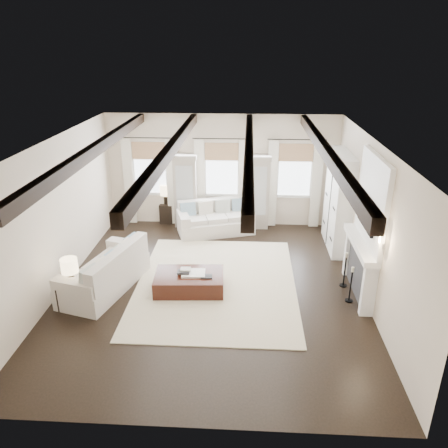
# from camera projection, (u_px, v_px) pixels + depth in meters

# --- Properties ---
(ground) EXTENTS (7.50, 7.50, 0.00)m
(ground) POSITION_uv_depth(u_px,v_px,m) (212.00, 288.00, 9.55)
(ground) COLOR black
(ground) RESTS_ON ground
(room_shell) EXTENTS (6.54, 7.54, 3.22)m
(room_shell) POSITION_uv_depth(u_px,v_px,m) (248.00, 194.00, 9.61)
(room_shell) COLOR beige
(room_shell) RESTS_ON ground
(area_rug) EXTENTS (3.49, 4.43, 0.02)m
(area_rug) POSITION_uv_depth(u_px,v_px,m) (216.00, 283.00, 9.74)
(area_rug) COLOR beige
(area_rug) RESTS_ON ground
(sofa_back) EXTENTS (2.25, 1.51, 0.89)m
(sofa_back) POSITION_uv_depth(u_px,v_px,m) (215.00, 220.00, 12.29)
(sofa_back) COLOR silver
(sofa_back) RESTS_ON ground
(sofa_left) EXTENTS (1.57, 2.42, 0.95)m
(sofa_left) POSITION_uv_depth(u_px,v_px,m) (107.00, 273.00, 9.40)
(sofa_left) COLOR silver
(sofa_left) RESTS_ON ground
(ottoman) EXTENTS (1.52, 1.00, 0.39)m
(ottoman) POSITION_uv_depth(u_px,v_px,m) (189.00, 282.00, 9.42)
(ottoman) COLOR black
(ottoman) RESTS_ON ground
(tray) EXTENTS (0.52, 0.41, 0.04)m
(tray) POSITION_uv_depth(u_px,v_px,m) (193.00, 273.00, 9.35)
(tray) COLOR white
(tray) RESTS_ON ottoman
(book_lower) EXTENTS (0.27, 0.22, 0.04)m
(book_lower) POSITION_uv_depth(u_px,v_px,m) (183.00, 272.00, 9.32)
(book_lower) COLOR #262628
(book_lower) RESTS_ON tray
(book_upper) EXTENTS (0.23, 0.18, 0.03)m
(book_upper) POSITION_uv_depth(u_px,v_px,m) (186.00, 269.00, 9.36)
(book_upper) COLOR beige
(book_upper) RESTS_ON book_lower
(book_loose) EXTENTS (0.25, 0.19, 0.03)m
(book_loose) POSITION_uv_depth(u_px,v_px,m) (206.00, 276.00, 9.23)
(book_loose) COLOR #262628
(book_loose) RESTS_ON ottoman
(side_table_front) EXTENTS (0.50, 0.50, 0.50)m
(side_table_front) POSITION_uv_depth(u_px,v_px,m) (74.00, 295.00, 8.83)
(side_table_front) COLOR black
(side_table_front) RESTS_ON ground
(lamp_front) EXTENTS (0.33, 0.33, 0.57)m
(lamp_front) POSITION_uv_depth(u_px,v_px,m) (69.00, 267.00, 8.58)
(lamp_front) COLOR black
(lamp_front) RESTS_ON side_table_front
(side_table_back) EXTENTS (0.38, 0.38, 0.57)m
(side_table_back) POSITION_uv_depth(u_px,v_px,m) (167.00, 213.00, 12.99)
(side_table_back) COLOR black
(side_table_back) RESTS_ON ground
(lamp_back) EXTENTS (0.34, 0.34, 0.59)m
(lamp_back) POSITION_uv_depth(u_px,v_px,m) (166.00, 191.00, 12.73)
(lamp_back) COLOR black
(lamp_back) RESTS_ON side_table_back
(candlestick_near) EXTENTS (0.16, 0.16, 0.79)m
(candlestick_near) POSITION_uv_depth(u_px,v_px,m) (351.00, 287.00, 8.96)
(candlestick_near) COLOR black
(candlestick_near) RESTS_ON ground
(candlestick_far) EXTENTS (0.16, 0.16, 0.81)m
(candlestick_far) POSITION_uv_depth(u_px,v_px,m) (345.00, 272.00, 9.53)
(candlestick_far) COLOR black
(candlestick_far) RESTS_ON ground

